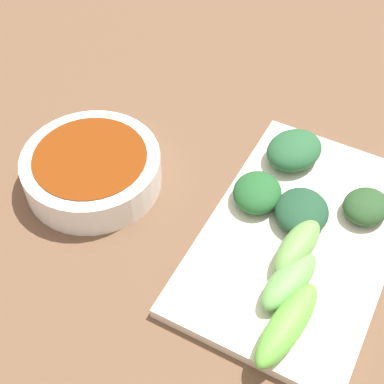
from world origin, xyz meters
The scene contains 10 objects.
tabletop centered at (0.00, 0.00, 0.01)m, with size 2.10×2.10×0.02m, color brown.
sauce_bowl centered at (-0.10, -0.02, 0.04)m, with size 0.15×0.15×0.04m.
serving_plate centered at (0.12, 0.01, 0.03)m, with size 0.18×0.29×0.01m, color silver.
broccoli_leafy_0 centered at (0.12, 0.03, 0.04)m, with size 0.05×0.06×0.02m, color #1C452B.
broccoli_leafy_1 centered at (0.08, 0.10, 0.05)m, with size 0.05×0.07×0.03m, color #245831.
broccoli_leafy_2 centered at (0.17, 0.06, 0.04)m, with size 0.04×0.05×0.02m, color #264824.
broccoli_stalk_3 centered at (0.15, -0.10, 0.05)m, with size 0.03×0.10×0.03m, color #63BA3F.
broccoli_stalk_4 centered at (0.13, -0.02, 0.05)m, with size 0.03×0.08×0.03m, color #69A04D.
broccoli_stalk_5 centered at (0.13, -0.06, 0.04)m, with size 0.03×0.08×0.02m, color #64A350.
broccoli_leafy_6 centered at (0.07, 0.03, 0.04)m, with size 0.05×0.06×0.03m, color #205928.
Camera 1 is at (0.18, -0.34, 0.49)m, focal length 52.74 mm.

